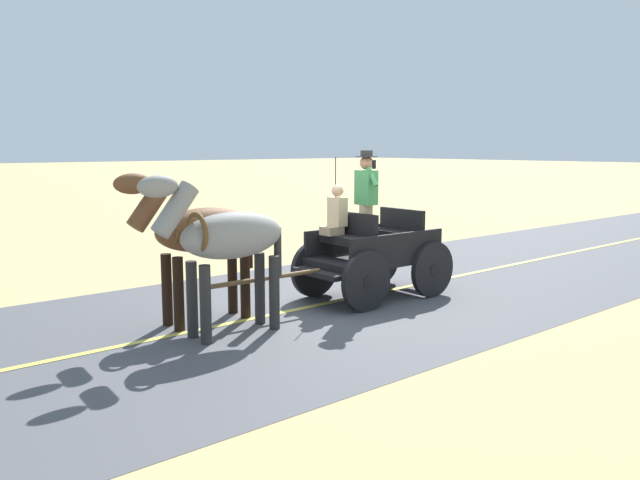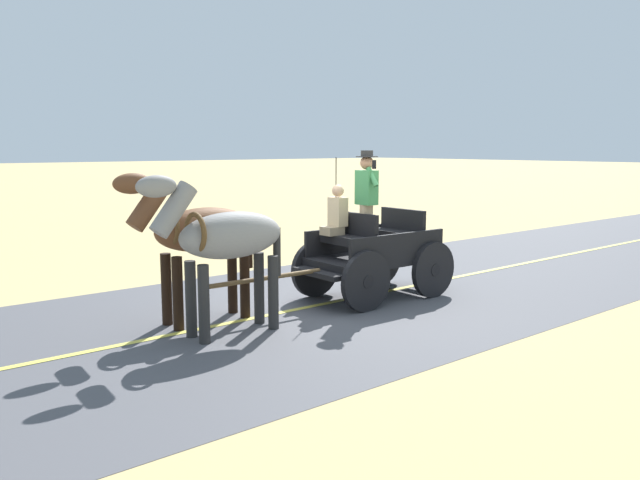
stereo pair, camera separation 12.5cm
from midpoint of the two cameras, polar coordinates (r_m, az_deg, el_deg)
The scene contains 6 objects.
ground_plane at distance 10.61m, azimuth 1.30°, elevation -5.63°, with size 200.00×200.00×0.00m, color tan.
road_surface at distance 10.61m, azimuth 1.30°, elevation -5.61°, with size 6.32×160.00×0.01m, color #4C4C51.
road_centre_stripe at distance 10.61m, azimuth 1.30°, elevation -5.59°, with size 0.12×160.00×0.00m, color #DBCC4C.
horse_drawn_carriage at distance 10.87m, azimuth 4.88°, elevation -0.94°, with size 1.46×4.51×2.50m.
horse_near_side at distance 8.69m, azimuth -8.10°, elevation 0.07°, with size 0.58×2.13×2.21m.
horse_off_side at distance 9.36m, azimuth -10.45°, elevation 0.60°, with size 0.59×2.13×2.21m.
Camera 2 is at (-7.84, 6.68, 2.56)m, focal length 35.89 mm.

